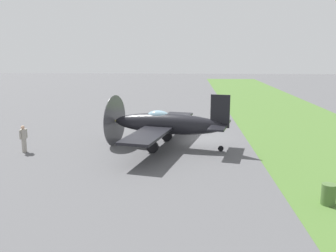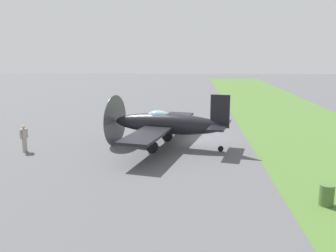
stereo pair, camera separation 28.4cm
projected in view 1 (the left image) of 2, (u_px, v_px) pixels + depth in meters
name	position (u px, v px, depth m)	size (l,w,h in m)	color
ground_plane	(194.00, 139.00, 26.97)	(160.00, 160.00, 0.00)	#515154
grass_verge	(323.00, 140.00, 26.47)	(120.00, 11.00, 0.01)	#476B2D
airplane_lead	(166.00, 124.00, 24.29)	(10.81, 8.65, 3.83)	black
ground_crew_chief	(24.00, 138.00, 23.20)	(0.59, 0.38, 1.73)	#9E998E
fuel_drum	(329.00, 194.00, 15.30)	(0.60, 0.60, 0.90)	#476633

